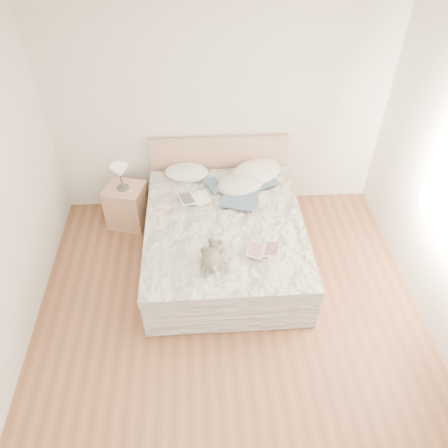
{
  "coord_description": "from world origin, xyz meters",
  "views": [
    {
      "loc": [
        -0.23,
        -2.41,
        3.76
      ],
      "look_at": [
        -0.01,
        1.05,
        0.62
      ],
      "focal_mm": 35.0,
      "sensor_mm": 36.0,
      "label": 1
    }
  ],
  "objects_px": {
    "nightstand": "(127,206)",
    "childrens_book": "(263,250)",
    "teddy_bear": "(211,262)",
    "bed": "(224,236)",
    "table_lamp": "(120,172)",
    "photo_book": "(194,199)"
  },
  "relations": [
    {
      "from": "bed",
      "to": "photo_book",
      "type": "bearing_deg",
      "value": 137.36
    },
    {
      "from": "table_lamp",
      "to": "nightstand",
      "type": "bearing_deg",
      "value": 65.89
    },
    {
      "from": "nightstand",
      "to": "childrens_book",
      "type": "xyz_separation_m",
      "value": [
        1.53,
        -1.22,
        0.35
      ]
    },
    {
      "from": "childrens_book",
      "to": "teddy_bear",
      "type": "xyz_separation_m",
      "value": [
        -0.53,
        -0.15,
        0.02
      ]
    },
    {
      "from": "bed",
      "to": "nightstand",
      "type": "xyz_separation_m",
      "value": [
        -1.17,
        0.65,
        -0.03
      ]
    },
    {
      "from": "childrens_book",
      "to": "teddy_bear",
      "type": "distance_m",
      "value": 0.56
    },
    {
      "from": "nightstand",
      "to": "childrens_book",
      "type": "distance_m",
      "value": 1.99
    },
    {
      "from": "bed",
      "to": "childrens_book",
      "type": "xyz_separation_m",
      "value": [
        0.36,
        -0.57,
        0.32
      ]
    },
    {
      "from": "nightstand",
      "to": "photo_book",
      "type": "height_order",
      "value": "photo_book"
    },
    {
      "from": "bed",
      "to": "teddy_bear",
      "type": "height_order",
      "value": "bed"
    },
    {
      "from": "childrens_book",
      "to": "bed",
      "type": "bearing_deg",
      "value": 139.63
    },
    {
      "from": "table_lamp",
      "to": "photo_book",
      "type": "height_order",
      "value": "table_lamp"
    },
    {
      "from": "photo_book",
      "to": "childrens_book",
      "type": "distance_m",
      "value": 1.1
    },
    {
      "from": "bed",
      "to": "teddy_bear",
      "type": "bearing_deg",
      "value": -103.89
    },
    {
      "from": "bed",
      "to": "nightstand",
      "type": "relative_size",
      "value": 3.83
    },
    {
      "from": "photo_book",
      "to": "childrens_book",
      "type": "relative_size",
      "value": 1.05
    },
    {
      "from": "photo_book",
      "to": "teddy_bear",
      "type": "height_order",
      "value": "teddy_bear"
    },
    {
      "from": "table_lamp",
      "to": "childrens_book",
      "type": "distance_m",
      "value": 1.96
    },
    {
      "from": "childrens_book",
      "to": "table_lamp",
      "type": "bearing_deg",
      "value": 159.08
    },
    {
      "from": "nightstand",
      "to": "childrens_book",
      "type": "height_order",
      "value": "childrens_book"
    },
    {
      "from": "bed",
      "to": "table_lamp",
      "type": "relative_size",
      "value": 6.57
    },
    {
      "from": "bed",
      "to": "table_lamp",
      "type": "height_order",
      "value": "bed"
    }
  ]
}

